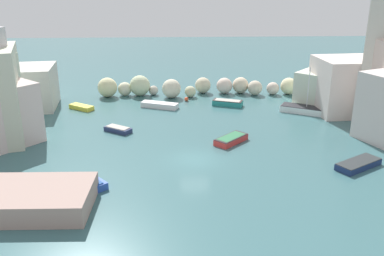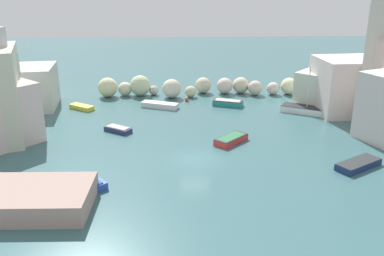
% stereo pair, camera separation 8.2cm
% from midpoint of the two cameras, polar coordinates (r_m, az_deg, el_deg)
% --- Properties ---
extents(cove_water, '(160.00, 160.00, 0.00)m').
position_cam_midpoint_polar(cove_water, '(36.05, 0.44, -4.32)').
color(cove_water, '#396469').
rests_on(cove_water, ground).
extents(rock_breakwater, '(28.86, 4.51, 2.69)m').
position_cam_midpoint_polar(rock_breakwater, '(55.69, 0.99, 5.65)').
color(rock_breakwater, beige).
rests_on(rock_breakwater, ground).
extents(stone_dock, '(8.55, 5.37, 1.49)m').
position_cam_midpoint_polar(stone_dock, '(30.49, -21.42, -8.99)').
color(stone_dock, tan).
rests_on(stone_dock, ground).
extents(channel_buoy, '(0.53, 0.53, 0.53)m').
position_cam_midpoint_polar(channel_buoy, '(53.06, -0.70, 3.97)').
color(channel_buoy, '#E04C28').
rests_on(channel_buoy, cove_water).
extents(moored_boat_0, '(4.40, 3.51, 0.56)m').
position_cam_midpoint_polar(moored_boat_0, '(37.12, 21.87, -4.63)').
color(moored_boat_0, navy).
rests_on(moored_boat_0, cove_water).
extents(moored_boat_1, '(5.98, 4.44, 5.42)m').
position_cam_midpoint_polar(moored_boat_1, '(50.07, 15.45, 2.43)').
color(moored_boat_1, white).
rests_on(moored_boat_1, cove_water).
extents(moored_boat_2, '(3.00, 2.56, 0.54)m').
position_cam_midpoint_polar(moored_boat_2, '(43.03, -10.04, -0.17)').
color(moored_boat_2, navy).
rests_on(moored_boat_2, cove_water).
extents(moored_boat_3, '(3.56, 3.58, 0.61)m').
position_cam_midpoint_polar(moored_boat_3, '(39.75, 5.43, -1.55)').
color(moored_boat_3, red).
rests_on(moored_boat_3, cove_water).
extents(moored_boat_4, '(3.84, 2.52, 0.72)m').
position_cam_midpoint_polar(moored_boat_4, '(51.27, 4.97, 3.45)').
color(moored_boat_4, teal).
rests_on(moored_boat_4, cove_water).
extents(moored_boat_5, '(4.65, 2.88, 0.64)m').
position_cam_midpoint_polar(moored_boat_5, '(50.48, -4.40, 3.15)').
color(moored_boat_5, silver).
rests_on(moored_boat_5, cove_water).
extents(moored_boat_6, '(4.34, 4.04, 0.62)m').
position_cam_midpoint_polar(moored_boat_6, '(31.35, -15.50, -8.39)').
color(moored_boat_6, '#2B4FB2').
rests_on(moored_boat_6, cove_water).
extents(moored_boat_7, '(3.20, 2.72, 0.51)m').
position_cam_midpoint_polar(moored_boat_7, '(51.45, -14.82, 2.78)').
color(moored_boat_7, yellow).
rests_on(moored_boat_7, cove_water).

